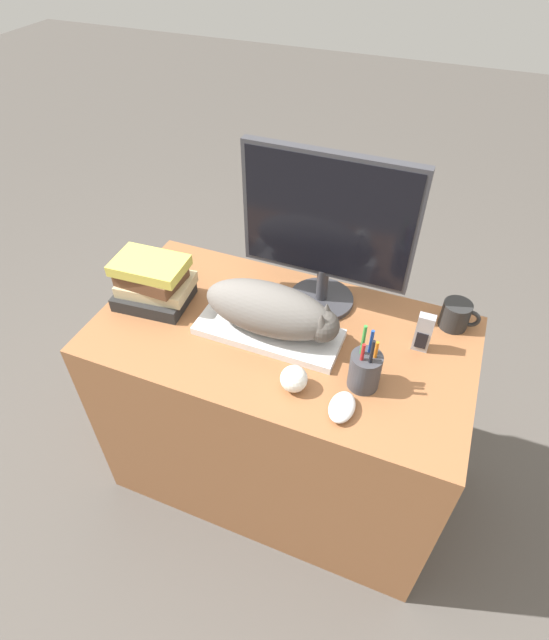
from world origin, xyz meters
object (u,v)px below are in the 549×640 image
monitor (327,226)px  pen_cup (365,370)px  cat (273,310)px  keyboard (268,332)px  book_stack (153,282)px  computer_mouse (342,407)px  baseball (294,379)px  coffee_mug (456,315)px  phone (423,333)px

monitor → pen_cup: monitor is taller
cat → pen_cup: bearing=-15.4°
keyboard → pen_cup: bearing=-14.7°
keyboard → book_stack: size_ratio=1.79×
computer_mouse → baseball: baseball is taller
book_stack → baseball: bearing=-18.0°
keyboard → baseball: 0.21m
cat → computer_mouse: bearing=-35.4°
monitor → coffee_mug: (0.40, 0.04, -0.24)m
cat → computer_mouse: 0.33m
monitor → computer_mouse: monitor is taller
cat → baseball: 0.21m
keyboard → phone: bearing=14.7°
cat → monitor: size_ratio=0.80×
baseball → book_stack: bearing=162.0°
coffee_mug → monitor: bearing=-173.8°
keyboard → monitor: size_ratio=0.86×
cat → monitor: bearing=67.8°
computer_mouse → baseball: 0.14m
cat → book_stack: (-0.40, 0.01, -0.03)m
monitor → baseball: 0.44m
coffee_mug → baseball: size_ratio=1.57×
monitor → pen_cup: size_ratio=2.46×
coffee_mug → pen_cup: bearing=-121.0°
book_stack → keyboard: bearing=-1.5°
keyboard → coffee_mug: 0.56m
monitor → phone: bearing=-15.3°
keyboard → pen_cup: size_ratio=2.11×
cat → baseball: cat is taller
keyboard → monitor: (0.10, 0.20, 0.27)m
baseball → phone: size_ratio=0.58×
phone → monitor: bearing=164.7°
phone → coffee_mug: bearing=59.7°
coffee_mug → phone: bearing=-120.3°
cat → phone: size_ratio=3.22×
keyboard → baseball: baseball is taller
coffee_mug → phone: size_ratio=0.92×
monitor → book_stack: (-0.49, -0.19, -0.21)m
pen_cup → phone: pen_cup is taller
pen_cup → baseball: size_ratio=2.80×
phone → book_stack: 0.82m
cat → pen_cup: (0.29, -0.08, -0.04)m
keyboard → coffee_mug: bearing=26.0°
phone → book_stack: (-0.81, -0.10, 0.01)m
pen_cup → baseball: 0.19m
baseball → phone: 0.39m
pen_cup → cat: bearing=164.6°
coffee_mug → phone: phone is taller
coffee_mug → cat: bearing=-153.3°
computer_mouse → coffee_mug: coffee_mug is taller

